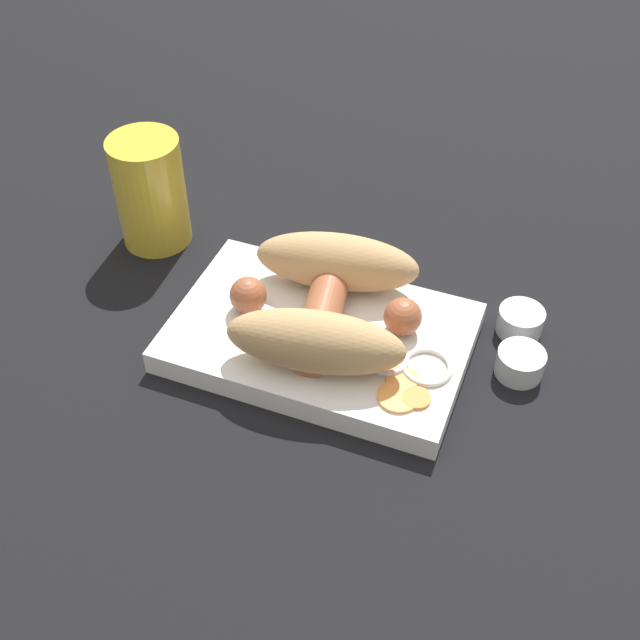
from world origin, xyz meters
TOP-DOWN VIEW (x-y plane):
  - ground_plane at (0.00, 0.00)m, footprint 3.00×3.00m
  - food_tray at (0.00, 0.00)m, footprint 0.26×0.17m
  - bread_roll at (0.00, 0.01)m, footprint 0.17×0.18m
  - sausage at (-0.00, 0.01)m, footprint 0.17×0.14m
  - pickled_veggies at (0.08, -0.02)m, footprint 0.08×0.08m
  - condiment_cup_near at (0.17, 0.03)m, footprint 0.04×0.04m
  - condiment_cup_far at (0.16, 0.08)m, footprint 0.04×0.04m
  - drink_glass at (-0.21, 0.09)m, footprint 0.07×0.07m

SIDE VIEW (x-z plane):
  - ground_plane at x=0.00m, z-range 0.00..0.00m
  - condiment_cup_near at x=0.17m, z-range 0.00..0.02m
  - condiment_cup_far at x=0.16m, z-range 0.00..0.02m
  - food_tray at x=0.00m, z-range 0.00..0.02m
  - pickled_veggies at x=0.08m, z-range 0.02..0.03m
  - sausage at x=0.00m, z-range 0.02..0.06m
  - bread_roll at x=0.00m, z-range 0.02..0.08m
  - drink_glass at x=-0.21m, z-range 0.00..0.11m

